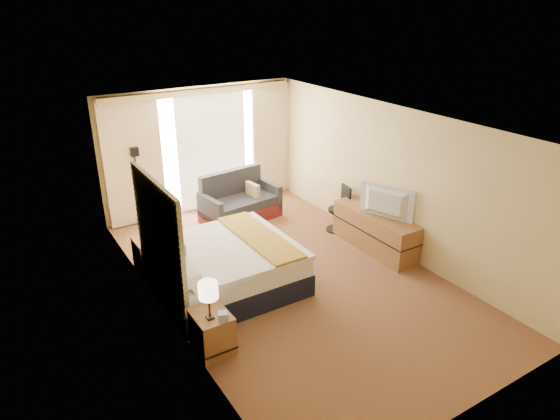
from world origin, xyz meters
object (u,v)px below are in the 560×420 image
loveseat (239,204)px  lamp_right (147,212)px  media_dresser (375,231)px  floor_lamp (136,171)px  nightstand_right (150,254)px  nightstand_left (212,332)px  bed (224,266)px  desk_chair (340,211)px  lamp_left (208,291)px  television (384,203)px

loveseat → lamp_right: lamp_right is taller
media_dresser → floor_lamp: 4.70m
nightstand_right → media_dresser: size_ratio=0.31×
nightstand_left → floor_lamp: 4.46m
bed → floor_lamp: (-0.37, 3.06, 0.76)m
desk_chair → media_dresser: bearing=-76.2°
media_dresser → desk_chair: bearing=91.9°
lamp_right → desk_chair: bearing=-7.4°
floor_lamp → lamp_left: (-0.49, -4.42, -0.18)m
nightstand_right → desk_chair: desk_chair is taller
nightstand_left → floor_lamp: size_ratio=0.34×
floor_lamp → nightstand_left: bearing=-95.8°
media_dresser → television: television is taller
floor_lamp → lamp_left: 4.45m
bed → desk_chair: size_ratio=2.33×
nightstand_right → media_dresser: 3.97m
nightstand_left → lamp_right: 2.60m
loveseat → lamp_right: size_ratio=2.65×
media_dresser → loveseat: 2.89m
bed → desk_chair: (2.86, 0.72, 0.03)m
loveseat → bed: bearing=-129.9°
loveseat → desk_chair: (1.42, -1.53, 0.08)m
media_dresser → desk_chair: desk_chair is taller
desk_chair → television: bearing=-79.0°
nightstand_left → desk_chair: size_ratio=0.61×
lamp_right → television: television is taller
lamp_left → media_dresser: bearing=16.7°
media_dresser → television: 0.68m
nightstand_left → bed: bed is taller
nightstand_right → lamp_right: lamp_right is taller
loveseat → desk_chair: 2.09m
loveseat → lamp_left: size_ratio=3.19×
nightstand_left → television: (3.65, 0.82, 0.71)m
nightstand_left → desk_chair: 4.19m
media_dresser → floor_lamp: size_ratio=1.12×
nightstand_left → nightstand_right: size_ratio=1.00×
nightstand_right → television: size_ratio=0.55×
television → lamp_left: bearing=82.6°
nightstand_left → bed: bearing=58.0°
media_dresser → nightstand_left: bearing=-164.2°
bed → loveseat: (1.44, 2.25, -0.05)m
media_dresser → floor_lamp: bearing=134.7°
nightstand_right → loveseat: bearing=25.0°
desk_chair → lamp_left: (-3.71, -2.09, 0.55)m
media_dresser → lamp_right: size_ratio=2.88×
nightstand_left → television: television is taller
nightstand_right → television: television is taller
bed → nightstand_right: bearing=123.8°
nightstand_right → lamp_right: 0.76m
nightstand_right → lamp_right: bearing=-24.5°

